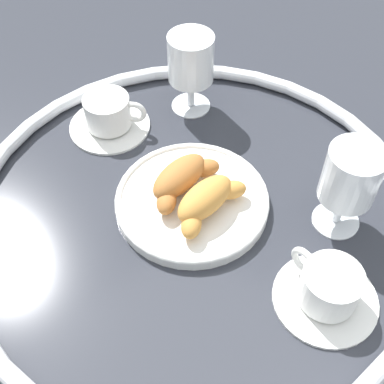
{
  "coord_description": "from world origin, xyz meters",
  "views": [
    {
      "loc": [
        0.33,
        0.31,
        0.6
      ],
      "look_at": [
        -0.01,
        -0.01,
        0.03
      ],
      "focal_mm": 47.81,
      "sensor_mm": 36.0,
      "label": 1
    }
  ],
  "objects_px": {
    "coffee_cup_far": "(328,289)",
    "juice_glass_right": "(191,61)",
    "pastry_plate": "(192,201)",
    "croissant_large": "(181,178)",
    "coffee_cup_near": "(109,115)",
    "croissant_small": "(207,201)",
    "juice_glass_left": "(350,179)"
  },
  "relations": [
    {
      "from": "pastry_plate",
      "to": "coffee_cup_near",
      "type": "xyz_separation_m",
      "value": [
        -0.03,
        -0.22,
        0.02
      ]
    },
    {
      "from": "coffee_cup_near",
      "to": "juice_glass_right",
      "type": "relative_size",
      "value": 0.97
    },
    {
      "from": "pastry_plate",
      "to": "juice_glass_right",
      "type": "xyz_separation_m",
      "value": [
        -0.16,
        -0.15,
        0.08
      ]
    },
    {
      "from": "pastry_plate",
      "to": "croissant_large",
      "type": "bearing_deg",
      "value": -96.22
    },
    {
      "from": "coffee_cup_far",
      "to": "juice_glass_right",
      "type": "relative_size",
      "value": 0.97
    },
    {
      "from": "croissant_small",
      "to": "juice_glass_right",
      "type": "xyz_separation_m",
      "value": [
        -0.16,
        -0.19,
        0.06
      ]
    },
    {
      "from": "croissant_large",
      "to": "juice_glass_right",
      "type": "distance_m",
      "value": 0.21
    },
    {
      "from": "coffee_cup_near",
      "to": "coffee_cup_far",
      "type": "bearing_deg",
      "value": 87.05
    },
    {
      "from": "juice_glass_left",
      "to": "coffee_cup_far",
      "type": "bearing_deg",
      "value": 26.95
    },
    {
      "from": "pastry_plate",
      "to": "coffee_cup_far",
      "type": "xyz_separation_m",
      "value": [
        -0.0,
        0.23,
        0.02
      ]
    },
    {
      "from": "juice_glass_left",
      "to": "juice_glass_right",
      "type": "height_order",
      "value": "same"
    },
    {
      "from": "coffee_cup_far",
      "to": "pastry_plate",
      "type": "bearing_deg",
      "value": -88.85
    },
    {
      "from": "croissant_small",
      "to": "coffee_cup_near",
      "type": "height_order",
      "value": "same"
    },
    {
      "from": "croissant_large",
      "to": "croissant_small",
      "type": "bearing_deg",
      "value": 84.69
    },
    {
      "from": "croissant_small",
      "to": "juice_glass_left",
      "type": "bearing_deg",
      "value": 131.31
    },
    {
      "from": "croissant_large",
      "to": "juice_glass_right",
      "type": "relative_size",
      "value": 0.98
    },
    {
      "from": "pastry_plate",
      "to": "coffee_cup_far",
      "type": "bearing_deg",
      "value": 91.15
    },
    {
      "from": "croissant_large",
      "to": "coffee_cup_near",
      "type": "distance_m",
      "value": 0.19
    },
    {
      "from": "croissant_small",
      "to": "coffee_cup_near",
      "type": "relative_size",
      "value": 1.01
    },
    {
      "from": "croissant_large",
      "to": "coffee_cup_near",
      "type": "height_order",
      "value": "same"
    },
    {
      "from": "croissant_large",
      "to": "coffee_cup_far",
      "type": "relative_size",
      "value": 1.01
    },
    {
      "from": "croissant_small",
      "to": "pastry_plate",
      "type": "bearing_deg",
      "value": -94.59
    },
    {
      "from": "pastry_plate",
      "to": "coffee_cup_near",
      "type": "bearing_deg",
      "value": -97.29
    },
    {
      "from": "pastry_plate",
      "to": "juice_glass_right",
      "type": "relative_size",
      "value": 1.62
    },
    {
      "from": "juice_glass_left",
      "to": "juice_glass_right",
      "type": "xyz_separation_m",
      "value": [
        -0.04,
        -0.33,
        0.0
      ]
    },
    {
      "from": "croissant_large",
      "to": "coffee_cup_far",
      "type": "distance_m",
      "value": 0.26
    },
    {
      "from": "coffee_cup_far",
      "to": "juice_glass_left",
      "type": "relative_size",
      "value": 0.97
    },
    {
      "from": "croissant_small",
      "to": "coffee_cup_near",
      "type": "xyz_separation_m",
      "value": [
        -0.03,
        -0.25,
        -0.01
      ]
    },
    {
      "from": "croissant_large",
      "to": "juice_glass_right",
      "type": "xyz_separation_m",
      "value": [
        -0.16,
        -0.13,
        0.06
      ]
    },
    {
      "from": "croissant_large",
      "to": "coffee_cup_near",
      "type": "bearing_deg",
      "value": -97.42
    },
    {
      "from": "croissant_large",
      "to": "juice_glass_left",
      "type": "bearing_deg",
      "value": 121.24
    },
    {
      "from": "coffee_cup_near",
      "to": "juice_glass_right",
      "type": "xyz_separation_m",
      "value": [
        -0.13,
        0.06,
        0.07
      ]
    }
  ]
}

